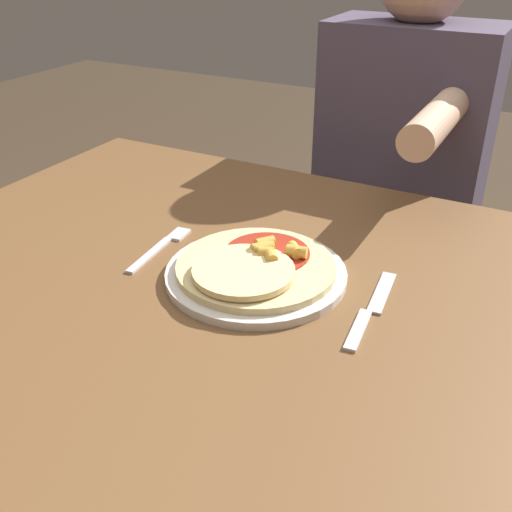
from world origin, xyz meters
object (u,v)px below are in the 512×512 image
Objects in this scene: dining_table at (223,326)px; knife at (371,310)px; fork at (162,246)px; pizza at (255,266)px; person_diner at (402,157)px; plate at (256,274)px.

dining_table is 5.52× the size of knife.
dining_table is 0.18m from fork.
pizza is 0.71m from person_diner.
pizza reaches higher than plate.
knife is at bearing -2.58° from fork.
pizza is at bearing 26.02° from dining_table.
dining_table is 6.92× the size of fork.
pizza is at bearing 179.90° from knife.
plate is 1.66× the size of fork.
pizza reaches higher than dining_table.
person_diner is at bearing 86.64° from pizza.
fork is 0.73m from person_diner.
fork is (-0.20, 0.02, -0.02)m from pizza.
knife is (0.19, -0.00, -0.02)m from pizza.
knife is (0.24, 0.02, 0.10)m from dining_table.
person_diner is at bearing 82.88° from dining_table.
plate is 0.20m from fork.
fork is at bearing -109.01° from person_diner.
person_diner reaches higher than knife.
dining_table is at bearing -15.87° from fork.
knife is at bearing -77.84° from person_diner.
pizza is at bearing -93.36° from person_diner.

